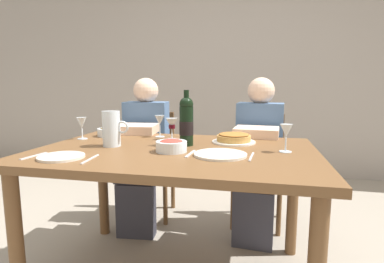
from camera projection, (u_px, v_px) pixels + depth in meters
back_wall at (224, 61)px, 3.81m from camera, size 8.00×0.10×2.80m
dining_table at (175, 166)px, 1.67m from camera, size 1.50×1.00×0.76m
wine_bottle at (186, 121)px, 1.74m from camera, size 0.08×0.08×0.32m
water_pitcher at (112, 131)px, 1.73m from camera, size 0.15×0.10×0.20m
baked_tart at (234, 138)px, 1.84m from camera, size 0.26×0.26×0.06m
salad_bowl at (171, 145)px, 1.59m from camera, size 0.16×0.16×0.07m
olive_bowl at (108, 131)px, 2.08m from camera, size 0.15×0.15×0.06m
wine_glass_left_diner at (82, 124)px, 1.95m from camera, size 0.06×0.06×0.14m
wine_glass_right_diner at (160, 121)px, 2.03m from camera, size 0.06×0.06×0.15m
wine_glass_centre at (286, 132)px, 1.57m from camera, size 0.06×0.06×0.15m
wine_glass_spare at (172, 125)px, 1.94m from camera, size 0.07×0.07×0.14m
dinner_plate_left_setting at (61, 157)px, 1.45m from camera, size 0.21×0.21×0.01m
dinner_plate_right_setting at (220, 154)px, 1.50m from camera, size 0.26×0.26×0.01m
fork_left_setting at (34, 156)px, 1.48m from camera, size 0.03×0.16×0.00m
knife_left_setting at (90, 159)px, 1.42m from camera, size 0.03×0.18×0.00m
knife_right_setting at (251, 157)px, 1.47m from camera, size 0.02×0.18×0.00m
spoon_right_setting at (190, 154)px, 1.53m from camera, size 0.02×0.16×0.00m
chair_left at (151, 156)px, 2.65m from camera, size 0.44×0.44×0.87m
diner_left at (143, 148)px, 2.40m from camera, size 0.37×0.53×1.16m
chair_right at (260, 161)px, 2.49m from camera, size 0.43×0.43×0.87m
diner_right at (258, 152)px, 2.25m from camera, size 0.36×0.52×1.16m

